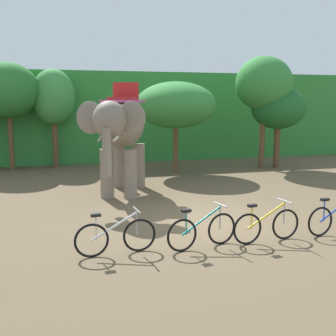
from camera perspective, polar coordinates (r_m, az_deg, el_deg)
name	(u,v)px	position (r m, az deg, el deg)	size (l,w,h in m)	color
ground_plane	(200,222)	(11.00, 4.46, -7.37)	(80.00, 80.00, 0.00)	brown
foliage_hedge	(119,116)	(24.31, -6.82, 7.17)	(36.00, 6.00, 4.63)	#338438
tree_center_left	(8,90)	(20.15, -21.17, 9.93)	(2.73, 2.73, 4.86)	brown
tree_center_right	(53,98)	(20.39, -15.50, 9.32)	(2.03, 2.03, 4.63)	brown
tree_right	(176,105)	(18.23, 1.08, 8.63)	(3.54, 3.54, 3.98)	brown
tree_center	(264,84)	(20.02, 13.06, 11.19)	(2.62, 2.62, 5.19)	brown
tree_left	(278,108)	(20.37, 14.93, 7.94)	(2.54, 2.54, 3.83)	brown
elephant	(121,129)	(13.92, -6.46, 5.30)	(2.80, 4.22, 3.78)	gray
bike_white	(116,236)	(8.67, -7.21, -9.32)	(1.71, 0.52, 0.92)	black
bike_teal	(202,231)	(9.00, 4.72, -8.58)	(1.68, 0.55, 0.92)	black
bike_yellow	(267,225)	(9.59, 13.42, -7.67)	(1.71, 0.52, 0.92)	black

